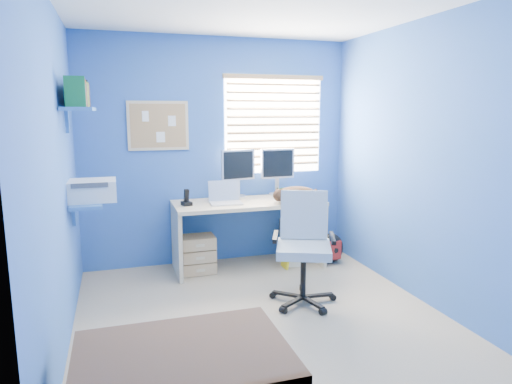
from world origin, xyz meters
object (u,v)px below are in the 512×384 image
object	(u,v)px
desk	(248,234)
tower_pc	(291,242)
cat	(296,194)
office_chair	(303,262)
laptop	(226,193)

from	to	relation	value
desk	tower_pc	bearing A→B (deg)	4.74
desk	tower_pc	xyz separation A→B (m)	(0.52, 0.04, -0.14)
desk	cat	bearing A→B (deg)	-17.22
tower_pc	office_chair	distance (m)	1.13
desk	tower_pc	size ratio (longest dim) A/B	3.57
laptop	tower_pc	size ratio (longest dim) A/B	0.73
cat	laptop	bearing A→B (deg)	151.04
desk	office_chair	world-z (taller)	office_chair
tower_pc	office_chair	xyz separation A→B (m)	(-0.31, -1.07, 0.14)
office_chair	laptop	bearing A→B (deg)	116.19
laptop	cat	xyz separation A→B (m)	(0.75, -0.09, -0.03)
cat	tower_pc	size ratio (longest dim) A/B	1.01
cat	office_chair	bearing A→B (deg)	-129.31
laptop	office_chair	size ratio (longest dim) A/B	0.33
desk	office_chair	size ratio (longest dim) A/B	1.63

